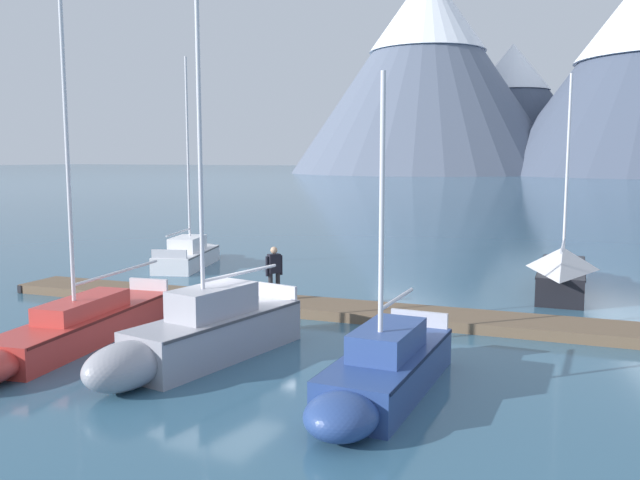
{
  "coord_description": "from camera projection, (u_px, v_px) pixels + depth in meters",
  "views": [
    {
      "loc": [
        9.24,
        -14.15,
        4.75
      ],
      "look_at": [
        0.0,
        6.0,
        2.0
      ],
      "focal_mm": 37.36,
      "sensor_mm": 36.0,
      "label": 1
    }
  ],
  "objects": [
    {
      "name": "sailboat_mid_dock_port",
      "position": [
        200.0,
        334.0,
        15.39
      ],
      "size": [
        2.29,
        6.3,
        9.25
      ],
      "color": "#93939E",
      "rests_on": "ground"
    },
    {
      "name": "sailboat_second_berth",
      "position": [
        73.0,
        328.0,
        16.7
      ],
      "size": [
        2.49,
        8.17,
        9.23
      ],
      "color": "#B2332D",
      "rests_on": "ground"
    },
    {
      "name": "sailboat_nearest_berth",
      "position": [
        191.0,
        254.0,
        29.45
      ],
      "size": [
        3.16,
        6.02,
        9.03
      ],
      "color": "silver",
      "rests_on": "ground"
    },
    {
      "name": "mountain_central_massif",
      "position": [
        511.0,
        107.0,
        215.85
      ],
      "size": [
        63.15,
        63.15,
        41.03
      ],
      "color": "#424C60",
      "rests_on": "ground"
    },
    {
      "name": "mountain_west_summit",
      "position": [
        427.0,
        68.0,
        201.92
      ],
      "size": [
        82.83,
        82.83,
        61.13
      ],
      "color": "slate",
      "rests_on": "ground"
    },
    {
      "name": "sailboat_far_berth",
      "position": [
        562.0,
        269.0,
        23.71
      ],
      "size": [
        1.99,
        6.79,
        7.71
      ],
      "color": "black",
      "rests_on": "ground"
    },
    {
      "name": "ground_plane",
      "position": [
        223.0,
        343.0,
        17.17
      ],
      "size": [
        700.0,
        700.0,
        0.0
      ],
      "primitive_type": "plane",
      "color": "#335B75"
    },
    {
      "name": "dock",
      "position": [
        293.0,
        306.0,
        20.76
      ],
      "size": [
        20.37,
        3.36,
        0.3
      ],
      "color": "brown",
      "rests_on": "ground"
    },
    {
      "name": "sailboat_mid_dock_starboard",
      "position": [
        382.0,
        371.0,
        13.2
      ],
      "size": [
        1.61,
        5.68,
        6.36
      ],
      "color": "navy",
      "rests_on": "ground"
    },
    {
      "name": "person_on_dock",
      "position": [
        274.0,
        270.0,
        20.82
      ],
      "size": [
        0.39,
        0.51,
        1.69
      ],
      "color": "#232328",
      "rests_on": "dock"
    }
  ]
}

